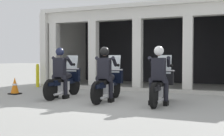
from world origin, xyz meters
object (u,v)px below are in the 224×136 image
police_officer_left (60,68)px  bollard_kerbside (38,75)px  motorcycle_left (65,82)px  motorcycle_center (109,84)px  police_officer_right (159,70)px  traffic_cone_flank (15,86)px  police_officer_center (105,69)px  motorcycle_right (161,85)px

police_officer_left → bollard_kerbside: 3.70m
motorcycle_left → motorcycle_center: 1.57m
police_officer_right → traffic_cone_flank: 5.17m
police_officer_center → bollard_kerbside: police_officer_center is taller
police_officer_center → motorcycle_right: bearing=6.7°
police_officer_left → bollard_kerbside: police_officer_left is taller
motorcycle_left → police_officer_right: police_officer_right is taller
traffic_cone_flank → police_officer_left: bearing=-6.5°
motorcycle_center → motorcycle_right: 1.57m
police_officer_center → police_officer_right: size_ratio=1.00×
police_officer_center → police_officer_right: (1.57, 0.03, 0.00)m
motorcycle_left → traffic_cone_flank: size_ratio=3.46×
motorcycle_right → bollard_kerbside: motorcycle_right is taller
police_officer_center → bollard_kerbside: (-4.28, 2.58, -0.44)m
motorcycle_left → police_officer_center: bearing=-21.1°
police_officer_left → police_officer_center: (1.57, -0.11, 0.00)m
police_officer_left → motorcycle_center: size_ratio=0.78×
motorcycle_left → bollard_kerbside: bearing=134.2°
motorcycle_center → police_officer_center: bearing=-94.9°
motorcycle_left → police_officer_center: police_officer_center is taller
police_officer_right → police_officer_center: bearing=171.3°
police_officer_right → motorcycle_right: bearing=79.9°
traffic_cone_flank → bollard_kerbside: bollard_kerbside is taller
motorcycle_center → traffic_cone_flank: (-3.56, 0.05, -0.21)m
motorcycle_right → bollard_kerbside: size_ratio=2.03×
motorcycle_center → police_officer_center: police_officer_center is taller
police_officer_center → police_officer_right: bearing=-3.5°
motorcycle_right → bollard_kerbside: 6.28m
motorcycle_left → bollard_kerbside: size_ratio=2.03×
police_officer_left → police_officer_right: (3.13, -0.08, 0.00)m
police_officer_left → police_officer_center: bearing=-11.0°
motorcycle_center → police_officer_right: police_officer_right is taller
bollard_kerbside → motorcycle_left: bearing=-38.8°
police_officer_left → traffic_cone_flank: (-1.99, 0.23, -0.65)m
police_officer_right → bollard_kerbside: police_officer_right is taller
motorcycle_right → traffic_cone_flank: bearing=169.9°
motorcycle_right → traffic_cone_flank: size_ratio=3.46×
motorcycle_left → motorcycle_right: size_ratio=1.00×
police_officer_center → motorcycle_right: (1.57, 0.32, -0.44)m
police_officer_right → bollard_kerbside: (-5.85, 2.55, -0.44)m
motorcycle_left → bollard_kerbside: 3.49m
motorcycle_left → police_officer_center: (1.56, -0.40, 0.44)m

